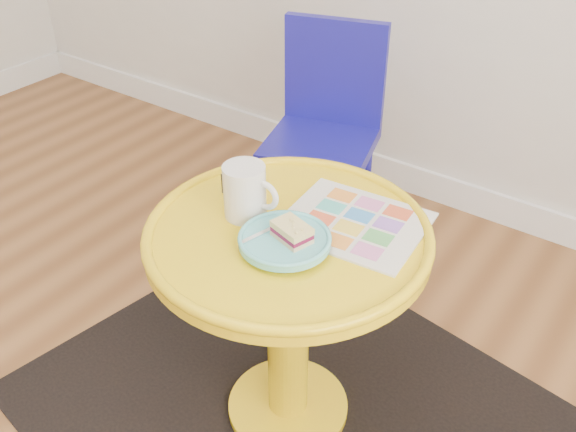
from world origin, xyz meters
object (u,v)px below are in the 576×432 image
Objects in this scene: side_table at (288,289)px; chair at (326,124)px; plate at (285,241)px; mug at (246,190)px; newspaper at (354,223)px.

side_table is 0.81× the size of chair.
chair reaches higher than plate.
side_table is 0.83m from chair.
plate is at bearing -23.68° from mug.
plate is (0.14, -0.05, -0.05)m from mug.
newspaper is 2.22× the size of mug.
chair is 2.58× the size of newspaper.
side_table is at bearing -79.69° from chair.
chair is 0.82m from mug.
plate is (-0.07, -0.16, 0.02)m from newspaper.
plate is (0.03, -0.05, 0.19)m from side_table.
chair is 5.73× the size of mug.
newspaper is at bearing 65.32° from plate.
newspaper is (0.10, 0.11, 0.17)m from side_table.
side_table is 4.63× the size of mug.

